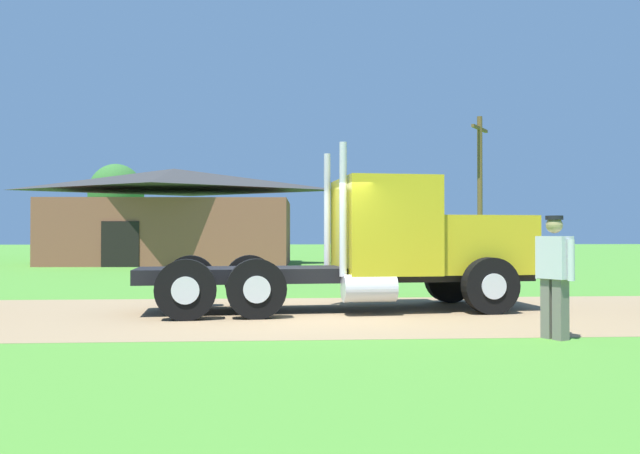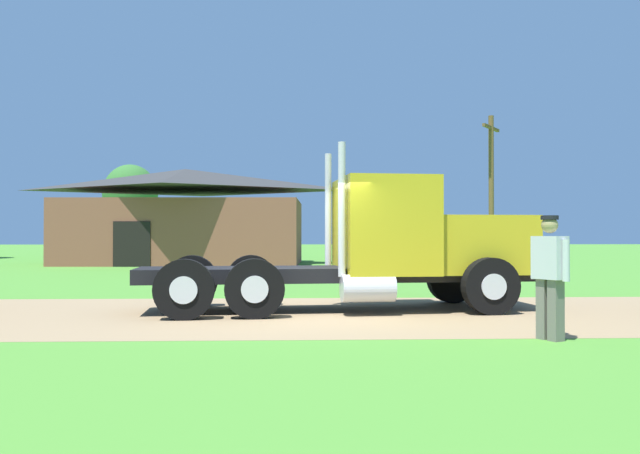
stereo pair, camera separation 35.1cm
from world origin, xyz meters
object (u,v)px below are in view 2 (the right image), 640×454
at_px(truck_foreground_white, 390,247).
at_px(utility_pole_near, 491,186).
at_px(visitor_standing_near, 550,271).
at_px(shed_building, 185,218).

bearing_deg(truck_foreground_white, utility_pole_near, 67.23).
xyz_separation_m(truck_foreground_white, visitor_standing_near, (1.73, -3.93, -0.28)).
distance_m(visitor_standing_near, utility_pole_near, 23.50).
relative_size(truck_foreground_white, utility_pole_near, 1.09).
height_order(truck_foreground_white, visitor_standing_near, truck_foreground_white).
xyz_separation_m(shed_building, utility_pole_near, (15.59, -3.36, 1.52)).
distance_m(visitor_standing_near, shed_building, 27.60).
bearing_deg(shed_building, truck_foreground_white, -70.44).
bearing_deg(truck_foreground_white, visitor_standing_near, -66.27).
distance_m(truck_foreground_white, shed_building, 23.31).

